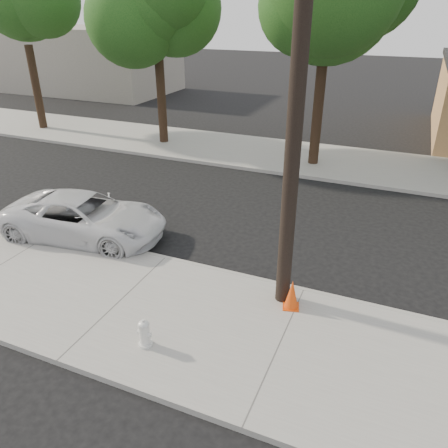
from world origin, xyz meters
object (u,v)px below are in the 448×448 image
Objects in this scene: utility_pole at (296,111)px; traffic_cone at (292,294)px; police_cruiser at (85,217)px; fire_hydrant at (145,334)px.

utility_pole is 12.20× the size of traffic_cone.
police_cruiser is at bearing 170.48° from traffic_cone.
police_cruiser reaches higher than fire_hydrant.
fire_hydrant is at bearing -137.28° from police_cruiser.
police_cruiser is 5.71m from fire_hydrant.
utility_pole is 5.49m from fire_hydrant.
police_cruiser is (-6.61, 0.91, -4.00)m from utility_pole.
police_cruiser is 8.15× the size of fire_hydrant.
traffic_cone is at bearing 48.47° from fire_hydrant.
utility_pole is 4.21m from traffic_cone.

